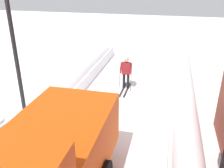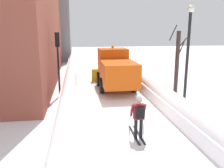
{
  "view_description": "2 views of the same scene",
  "coord_description": "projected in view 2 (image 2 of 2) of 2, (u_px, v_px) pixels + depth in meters",
  "views": [
    {
      "loc": [
        -1.95,
        9.54,
        5.44
      ],
      "look_at": [
        0.2,
        0.72,
        1.48
      ],
      "focal_mm": 39.33,
      "sensor_mm": 36.0,
      "label": 1
    },
    {
      "loc": [
        -2.22,
        -10.75,
        4.32
      ],
      "look_at": [
        -0.35,
        1.63,
        1.4
      ],
      "focal_mm": 37.34,
      "sensor_mm": 36.0,
      "label": 2
    }
  ],
  "objects": [
    {
      "name": "snowbank_left",
      "position": [
        72.0,
        73.0,
        20.76
      ],
      "size": [
        1.1,
        36.0,
        1.17
      ],
      "color": "white",
      "rests_on": "ground"
    },
    {
      "name": "plow_truck",
      "position": [
        115.0,
        69.0,
        17.18
      ],
      "size": [
        3.2,
        5.98,
        3.12
      ],
      "color": "#DB510F",
      "rests_on": "ground"
    },
    {
      "name": "skier",
      "position": [
        139.0,
        115.0,
        9.31
      ],
      "size": [
        0.62,
        1.8,
        1.81
      ],
      "color": "black",
      "rests_on": "ground"
    },
    {
      "name": "building_tower_distant",
      "position": [
        46.0,
        14.0,
        41.58
      ],
      "size": [
        6.94,
        7.95,
        14.0
      ],
      "color": "gray",
      "rests_on": "ground"
    },
    {
      "name": "bare_tree_near",
      "position": [
        177.0,
        61.0,
        16.18
      ],
      "size": [
        1.16,
        1.19,
        4.68
      ],
      "color": "#3B2D2B",
      "rests_on": "ground"
    },
    {
      "name": "snowbank_right",
      "position": [
        131.0,
        72.0,
        21.57
      ],
      "size": [
        1.1,
        36.0,
        1.1
      ],
      "color": "white",
      "rests_on": "ground"
    },
    {
      "name": "street_lamp",
      "position": [
        188.0,
        45.0,
        12.84
      ],
      "size": [
        0.4,
        0.4,
        5.62
      ],
      "color": "black",
      "rests_on": "ground"
    },
    {
      "name": "ground_plane",
      "position": [
        102.0,
        78.0,
        21.29
      ],
      "size": [
        80.0,
        80.0,
        0.0
      ],
      "primitive_type": "plane",
      "color": "white"
    },
    {
      "name": "traffic_light_pole",
      "position": [
        58.0,
        52.0,
        14.95
      ],
      "size": [
        0.28,
        0.42,
        4.16
      ],
      "color": "black",
      "rests_on": "ground"
    }
  ]
}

